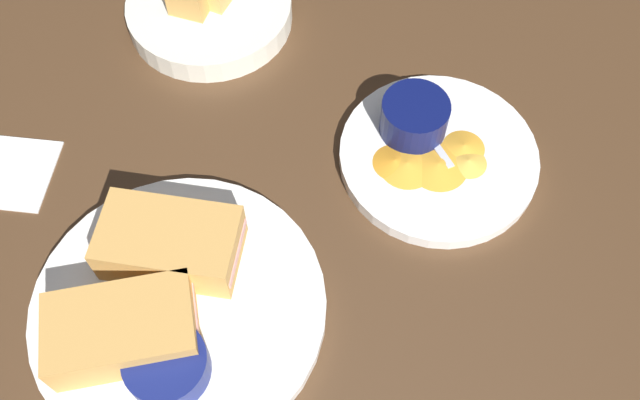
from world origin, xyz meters
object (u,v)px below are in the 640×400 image
at_px(plate_sandwich_main, 179,308).
at_px(spoon_by_gravy_ramekin, 417,119).
at_px(spoon_by_dark_ramekin, 162,310).
at_px(ramekin_light_gravy, 414,116).
at_px(bread_basket_rear, 208,8).
at_px(sandwich_half_far, 123,330).
at_px(sandwich_half_near, 170,243).
at_px(plate_chips_companion, 438,157).
at_px(ramekin_dark_sauce, 167,365).

height_order(plate_sandwich_main, spoon_by_gravy_ramekin, spoon_by_gravy_ramekin).
distance_m(plate_sandwich_main, spoon_by_dark_ramekin, 0.02).
relative_size(plate_sandwich_main, spoon_by_dark_ramekin, 2.91).
height_order(plate_sandwich_main, ramekin_light_gravy, ramekin_light_gravy).
bearing_deg(spoon_by_dark_ramekin, bread_basket_rear, 98.03).
bearing_deg(sandwich_half_far, plate_sandwich_main, 48.77).
relative_size(sandwich_half_near, ramekin_light_gravy, 1.85).
distance_m(sandwich_half_far, plate_chips_companion, 0.37).
bearing_deg(sandwich_half_near, ramekin_dark_sauce, -76.11).
bearing_deg(spoon_by_gravy_ramekin, ramekin_light_gravy, -112.26).
distance_m(spoon_by_dark_ramekin, ramekin_light_gravy, 0.33).
height_order(sandwich_half_far, spoon_by_dark_ramekin, sandwich_half_far).
distance_m(plate_sandwich_main, spoon_by_gravy_ramekin, 0.32).
bearing_deg(ramekin_dark_sauce, plate_chips_companion, 51.84).
xyz_separation_m(sandwich_half_near, ramekin_light_gravy, (0.21, 0.19, -0.00)).
distance_m(spoon_by_dark_ramekin, bread_basket_rear, 0.39).
bearing_deg(sandwich_half_near, bread_basket_rear, 98.63).
xyz_separation_m(plate_sandwich_main, spoon_by_dark_ramekin, (-0.01, -0.01, 0.01)).
xyz_separation_m(spoon_by_dark_ramekin, bread_basket_rear, (-0.05, 0.38, 0.00)).
distance_m(plate_chips_companion, spoon_by_gravy_ramekin, 0.05).
xyz_separation_m(ramekin_dark_sauce, spoon_by_gravy_ramekin, (0.19, 0.31, -0.01)).
relative_size(ramekin_dark_sauce, spoon_by_dark_ramekin, 0.77).
bearing_deg(plate_sandwich_main, plate_chips_companion, 43.22).
relative_size(ramekin_light_gravy, bread_basket_rear, 0.36).
relative_size(spoon_by_dark_ramekin, plate_chips_companion, 0.45).
bearing_deg(plate_sandwich_main, sandwich_half_far, -131.23).
xyz_separation_m(plate_sandwich_main, bread_basket_rear, (-0.07, 0.37, 0.01)).
height_order(sandwich_half_far, spoon_by_gravy_ramekin, sandwich_half_far).
relative_size(sandwich_half_far, plate_chips_companion, 0.70).
bearing_deg(sandwich_half_far, spoon_by_gravy_ramekin, 51.07).
relative_size(sandwich_half_far, ramekin_light_gravy, 2.06).
bearing_deg(ramekin_dark_sauce, sandwich_half_far, 154.25).
height_order(plate_sandwich_main, sandwich_half_far, sandwich_half_far).
bearing_deg(spoon_by_gravy_ramekin, sandwich_half_near, -137.26).
height_order(plate_sandwich_main, bread_basket_rear, bread_basket_rear).
bearing_deg(sandwich_half_near, spoon_by_gravy_ramekin, 42.74).
distance_m(plate_sandwich_main, sandwich_half_near, 0.06).
height_order(ramekin_light_gravy, bread_basket_rear, bread_basket_rear).
height_order(sandwich_half_near, ramekin_dark_sauce, sandwich_half_near).
xyz_separation_m(ramekin_light_gravy, bread_basket_rear, (-0.26, 0.13, -0.02)).
bearing_deg(ramekin_dark_sauce, bread_basket_rear, 100.00).
height_order(plate_sandwich_main, spoon_by_dark_ramekin, spoon_by_dark_ramekin).
relative_size(sandwich_half_near, spoon_by_gravy_ramekin, 1.52).
distance_m(plate_sandwich_main, ramekin_dark_sauce, 0.07).
distance_m(plate_sandwich_main, plate_chips_companion, 0.31).
distance_m(sandwich_half_near, ramekin_light_gravy, 0.29).
bearing_deg(plate_chips_companion, plate_sandwich_main, -136.78).
bearing_deg(ramekin_light_gravy, spoon_by_dark_ramekin, -129.79).
relative_size(plate_sandwich_main, spoon_by_gravy_ramekin, 3.18).
height_order(sandwich_half_far, bread_basket_rear, bread_basket_rear).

